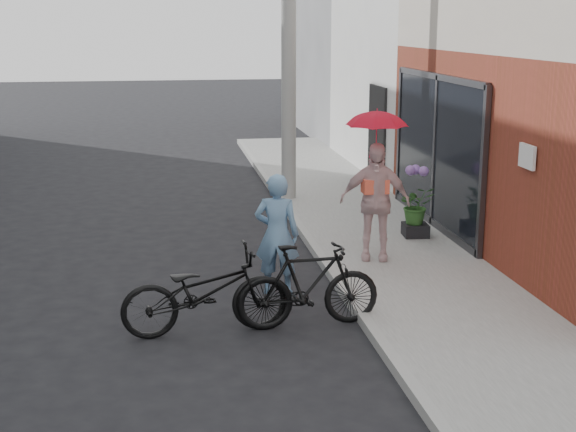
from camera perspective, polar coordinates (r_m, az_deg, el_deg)
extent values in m
plane|color=black|center=(9.76, -0.69, -7.03)|extent=(80.00, 80.00, 0.00)
cube|color=gray|center=(12.04, 7.83, -2.80)|extent=(2.20, 24.00, 0.12)
cube|color=#9E9E99|center=(11.77, 2.40, -3.08)|extent=(0.12, 24.00, 0.12)
cube|color=black|center=(13.48, 10.49, 4.53)|extent=(0.06, 3.80, 2.40)
cube|color=white|center=(10.40, 16.65, 4.08)|extent=(0.04, 0.40, 0.30)
cube|color=silver|center=(19.95, 16.63, 13.28)|extent=(8.00, 6.00, 7.00)
cube|color=slate|center=(26.45, 9.95, 13.61)|extent=(8.00, 8.00, 7.00)
cylinder|color=#9E9E99|center=(15.23, 0.05, 13.87)|extent=(0.28, 0.28, 7.00)
imported|color=#6790B7|center=(10.27, -0.79, -1.32)|extent=(0.66, 0.53, 1.59)
imported|color=black|center=(9.09, -5.93, -5.39)|extent=(1.94, 0.83, 0.99)
imported|color=black|center=(9.23, 1.48, -4.97)|extent=(1.69, 0.57, 1.00)
imported|color=beige|center=(11.44, 6.18, 1.04)|extent=(1.06, 0.67, 1.69)
imported|color=#F31C3C|center=(11.24, 6.34, 7.05)|extent=(0.83, 0.83, 0.72)
cube|color=black|center=(12.90, 9.04, -0.98)|extent=(0.41, 0.41, 0.20)
imported|color=#2F6026|center=(12.81, 9.11, 0.78)|extent=(0.55, 0.48, 0.61)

